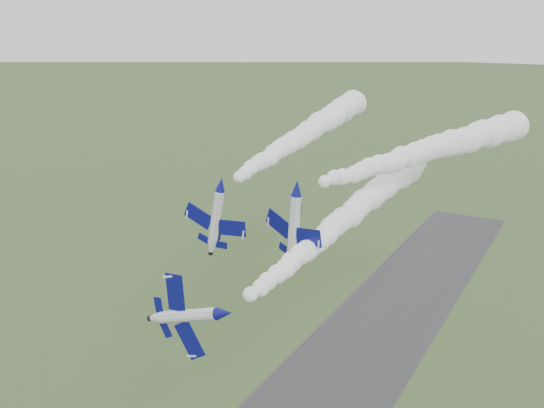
{
  "coord_description": "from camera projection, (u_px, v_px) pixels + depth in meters",
  "views": [
    {
      "loc": [
        38.4,
        -50.56,
        65.8
      ],
      "look_at": [
        1.44,
        15.37,
        42.84
      ],
      "focal_mm": 40.0,
      "sensor_mm": 36.0,
      "label": 1
    }
  ],
  "objects": [
    {
      "name": "smoke_trail_jet_pair_left",
      "position": [
        309.0,
        131.0,
        112.81
      ],
      "size": [
        9.73,
        62.86,
        5.43
      ],
      "primitive_type": null,
      "rotation": [
        0.0,
        0.0,
        0.07
      ],
      "color": "white"
    },
    {
      "name": "smoke_trail_jet_pair_right",
      "position": [
        435.0,
        149.0,
        98.88
      ],
      "size": [
        22.71,
        54.59,
        5.43
      ],
      "primitive_type": null,
      "rotation": [
        0.0,
        0.0,
        -0.32
      ],
      "color": "white"
    },
    {
      "name": "jet_pair_left",
      "position": [
        221.0,
        184.0,
        83.86
      ],
      "size": [
        9.88,
        12.01,
        3.33
      ],
      "rotation": [
        0.0,
        0.19,
        0.07
      ],
      "color": "silver"
    },
    {
      "name": "jet_pair_right",
      "position": [
        296.0,
        188.0,
        80.17
      ],
      "size": [
        10.65,
        12.36,
        3.16
      ],
      "rotation": [
        0.0,
        0.08,
        -0.32
      ],
      "color": "silver"
    },
    {
      "name": "smoke_trail_jet_lead",
      "position": [
        352.0,
        213.0,
        91.5
      ],
      "size": [
        5.34,
        60.66,
        4.88
      ],
      "primitive_type": null,
      "rotation": [
        0.0,
        0.0,
        -0.01
      ],
      "color": "white"
    },
    {
      "name": "jet_lead",
      "position": [
        224.0,
        314.0,
        64.81
      ],
      "size": [
        3.98,
        12.3,
        9.75
      ],
      "rotation": [
        0.0,
        1.27,
        -0.01
      ],
      "color": "silver"
    }
  ]
}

